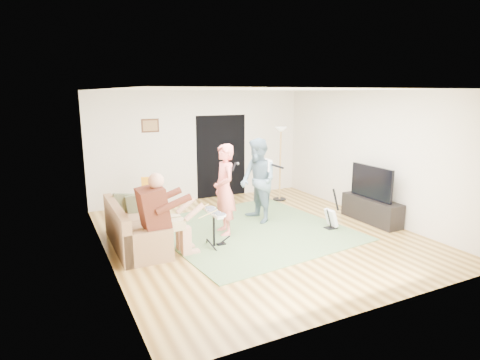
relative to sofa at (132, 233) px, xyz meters
name	(u,v)px	position (x,y,z in m)	size (l,w,h in m)	color
floor	(259,235)	(2.29, -0.46, -0.26)	(6.00, 6.00, 0.00)	brown
walls	(259,165)	(2.29, -0.46, 1.09)	(5.50, 6.00, 2.70)	beige
ceiling	(260,90)	(2.29, -0.46, 2.44)	(6.00, 6.00, 0.00)	white
window_blinds	(101,164)	(-0.46, -0.26, 1.29)	(2.05, 2.05, 0.00)	#975E2E
doorway	(221,156)	(2.84, 2.53, 0.79)	(2.10, 2.10, 0.00)	black
picture_frame	(150,126)	(1.04, 2.53, 1.64)	(0.42, 0.03, 0.32)	#3F2314
area_rug	(251,230)	(2.27, -0.17, -0.25)	(3.39, 3.45, 0.02)	#567245
sofa	(132,233)	(0.00, 0.00, 0.00)	(0.79, 1.91, 0.77)	#8F6A47
drummer	(165,224)	(0.42, -0.65, 0.29)	(0.92, 0.51, 1.41)	#5A2719
drum_kit	(214,231)	(1.29, -0.65, 0.04)	(0.36, 0.65, 0.67)	black
singer	(224,190)	(1.73, -0.11, 0.61)	(0.63, 0.41, 1.73)	#FF786E
microphone	(234,167)	(1.93, -0.11, 1.03)	(0.06, 0.06, 0.24)	black
guitarist	(258,181)	(2.66, 0.26, 0.62)	(0.85, 0.66, 1.75)	slate
guitar_held	(267,165)	(2.86, 0.26, 0.93)	(0.12, 0.60, 0.26)	white
guitar_spare	(331,218)	(3.73, -0.82, -0.02)	(0.30, 0.26, 0.82)	black
torchiere_lamp	(281,151)	(4.00, 1.54, 1.00)	(0.33, 0.33, 1.83)	black
dining_chair	(151,206)	(0.65, 1.23, 0.07)	(0.49, 0.51, 0.93)	#DAB98D
tv_cabinet	(371,210)	(4.79, -0.81, -0.01)	(0.40, 1.40, 0.50)	black
television	(372,182)	(4.74, -0.81, 0.59)	(0.06, 1.10, 0.67)	black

